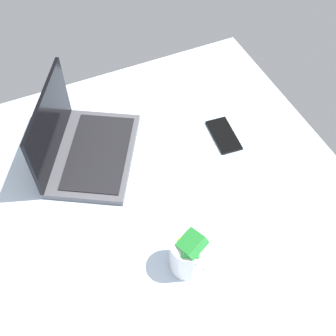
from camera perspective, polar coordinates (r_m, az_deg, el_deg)
name	(u,v)px	position (r cm, az deg, el deg)	size (l,w,h in cm)	color
laptop	(82,146)	(130.41, -11.14, 2.81)	(40.08, 36.41, 23.00)	#4C4C51
snack_cup	(188,254)	(107.30, 2.66, -11.09)	(9.05, 9.81, 14.84)	silver
cell_phone	(224,135)	(137.17, 7.27, 4.26)	(6.80, 14.00, 0.80)	black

